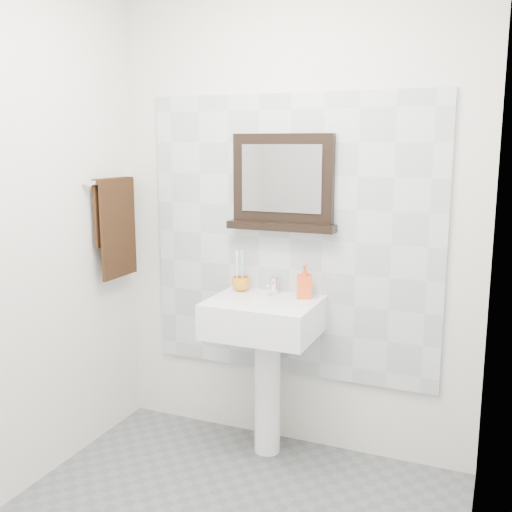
{
  "coord_description": "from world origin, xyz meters",
  "views": [
    {
      "loc": [
        1.05,
        -1.87,
        1.65
      ],
      "look_at": [
        0.03,
        0.55,
        1.15
      ],
      "focal_mm": 42.0,
      "sensor_mm": 36.0,
      "label": 1
    }
  ],
  "objects": [
    {
      "name": "toothbrush_cup",
      "position": [
        -0.25,
        1.0,
        0.9
      ],
      "size": [
        0.13,
        0.13,
        0.08
      ],
      "primitive_type": "imported",
      "rotation": [
        0.0,
        0.0,
        0.39
      ],
      "color": "orange",
      "rests_on": "pedestal_sink"
    },
    {
      "name": "splashback",
      "position": [
        0.0,
        1.09,
        1.15
      ],
      "size": [
        1.6,
        0.02,
        1.5
      ],
      "primitive_type": "cube",
      "color": "#B3BDC2",
      "rests_on": "back_wall"
    },
    {
      "name": "right_wall",
      "position": [
        1.0,
        0.0,
        1.25
      ],
      "size": [
        0.01,
        2.2,
        2.5
      ],
      "primitive_type": "cube",
      "color": "silver",
      "rests_on": "ground"
    },
    {
      "name": "soap_dispenser",
      "position": [
        0.11,
        0.99,
        0.95
      ],
      "size": [
        0.1,
        0.1,
        0.17
      ],
      "primitive_type": "imported",
      "rotation": [
        0.0,
        0.0,
        0.34
      ],
      "color": "red",
      "rests_on": "pedestal_sink"
    },
    {
      "name": "hand_towel",
      "position": [
        -0.94,
        0.85,
        1.23
      ],
      "size": [
        0.06,
        0.3,
        0.55
      ],
      "color": "black",
      "rests_on": "towel_bar"
    },
    {
      "name": "back_wall",
      "position": [
        0.0,
        1.1,
        1.25
      ],
      "size": [
        2.0,
        0.01,
        2.5
      ],
      "primitive_type": "cube",
      "color": "silver",
      "rests_on": "ground"
    },
    {
      "name": "pedestal_sink",
      "position": [
        -0.06,
        0.87,
        0.68
      ],
      "size": [
        0.55,
        0.44,
        0.96
      ],
      "color": "white",
      "rests_on": "ground"
    },
    {
      "name": "towel_bar",
      "position": [
        -0.95,
        0.85,
        1.44
      ],
      "size": [
        0.07,
        0.4,
        0.03
      ],
      "color": "silver",
      "rests_on": "left_wall"
    },
    {
      "name": "toothbrushes",
      "position": [
        -0.25,
        1.0,
        0.98
      ],
      "size": [
        0.05,
        0.04,
        0.21
      ],
      "color": "white",
      "rests_on": "toothbrush_cup"
    },
    {
      "name": "framed_mirror",
      "position": [
        -0.04,
        1.06,
        1.43
      ],
      "size": [
        0.59,
        0.11,
        0.5
      ],
      "color": "black",
      "rests_on": "back_wall"
    }
  ]
}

